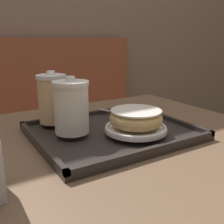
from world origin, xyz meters
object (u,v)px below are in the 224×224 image
at_px(coffee_cup_front, 71,107).
at_px(donut_chocolate_glazed, 136,118).
at_px(spoon, 128,114).
at_px(coffee_cup_rear, 52,98).

bearing_deg(coffee_cup_front, donut_chocolate_glazed, -27.95).
bearing_deg(spoon, coffee_cup_rear, -126.48).
xyz_separation_m(coffee_cup_rear, spoon, (0.22, -0.06, -0.06)).
height_order(coffee_cup_front, coffee_cup_rear, coffee_cup_rear).
bearing_deg(coffee_cup_rear, spoon, -14.64).
relative_size(coffee_cup_rear, spoon, 1.00).
height_order(coffee_cup_rear, donut_chocolate_glazed, coffee_cup_rear).
xyz_separation_m(coffee_cup_front, spoon, (0.21, 0.05, -0.06)).
distance_m(coffee_cup_front, spoon, 0.22).
distance_m(coffee_cup_front, donut_chocolate_glazed, 0.16).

